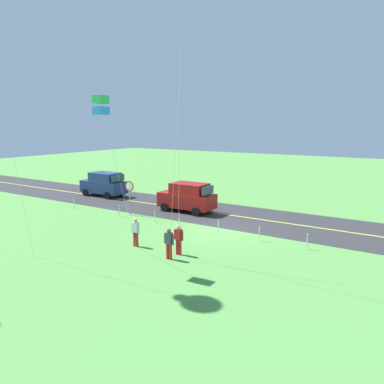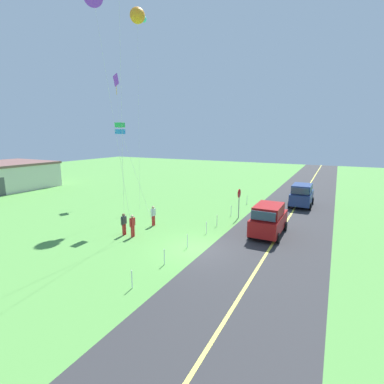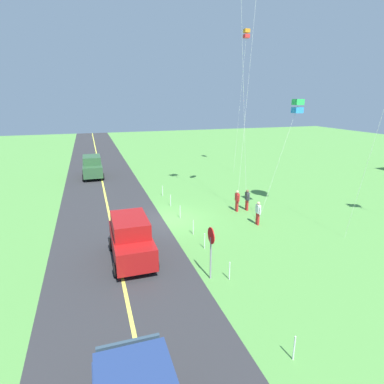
% 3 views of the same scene
% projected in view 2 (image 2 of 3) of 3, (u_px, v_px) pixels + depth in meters
% --- Properties ---
extents(ground_plane, '(120.00, 120.00, 0.10)m').
position_uv_depth(ground_plane, '(198.00, 250.00, 17.75)').
color(ground_plane, '#549342').
extents(asphalt_road, '(120.00, 7.00, 0.00)m').
position_uv_depth(asphalt_road, '(262.00, 262.00, 15.94)').
color(asphalt_road, '#2D2D30').
rests_on(asphalt_road, ground).
extents(road_centre_stripe, '(120.00, 0.16, 0.00)m').
position_uv_depth(road_centre_stripe, '(262.00, 262.00, 15.94)').
color(road_centre_stripe, '#E5E04C').
rests_on(road_centre_stripe, asphalt_road).
extents(car_suv_foreground, '(4.40, 2.12, 2.24)m').
position_uv_depth(car_suv_foreground, '(269.00, 219.00, 20.13)').
color(car_suv_foreground, maroon).
rests_on(car_suv_foreground, ground).
extents(car_parked_east_near, '(4.40, 2.12, 2.24)m').
position_uv_depth(car_parked_east_near, '(302.00, 195.00, 28.42)').
color(car_parked_east_near, navy).
rests_on(car_parked_east_near, ground).
extents(stop_sign, '(0.76, 0.08, 2.56)m').
position_uv_depth(stop_sign, '(239.00, 198.00, 24.10)').
color(stop_sign, gray).
rests_on(stop_sign, ground).
extents(person_adult_near, '(0.58, 0.22, 1.60)m').
position_uv_depth(person_adult_near, '(153.00, 215.00, 22.20)').
color(person_adult_near, red).
rests_on(person_adult_near, ground).
extents(person_adult_companion, '(0.58, 0.22, 1.60)m').
position_uv_depth(person_adult_companion, '(132.00, 225.00, 19.71)').
color(person_adult_companion, red).
rests_on(person_adult_companion, ground).
extents(person_child_watcher, '(0.58, 0.22, 1.60)m').
position_uv_depth(person_child_watcher, '(124.00, 223.00, 20.10)').
color(person_child_watcher, red).
rests_on(person_child_watcher, ground).
extents(kite_red_low, '(0.70, 2.89, 8.01)m').
position_uv_depth(kite_red_low, '(120.00, 129.00, 21.70)').
color(kite_red_low, silver).
rests_on(kite_red_low, ground).
extents(kite_blue_mid, '(1.46, 1.80, 15.55)m').
position_uv_depth(kite_blue_mid, '(94.00, 0.00, 16.64)').
color(kite_blue_mid, silver).
rests_on(kite_blue_mid, ground).
extents(kite_pink_drift, '(3.25, 1.75, 18.60)m').
position_uv_depth(kite_pink_drift, '(138.00, 16.00, 25.97)').
color(kite_pink_drift, silver).
rests_on(kite_pink_drift, ground).
extents(kite_orange_near, '(1.39, 1.16, 13.78)m').
position_uv_depth(kite_orange_near, '(116.00, 83.00, 31.11)').
color(kite_orange_near, silver).
rests_on(kite_orange_near, ground).
extents(fence_post_0, '(0.05, 0.05, 0.90)m').
position_uv_depth(fence_post_0, '(132.00, 279.00, 13.07)').
color(fence_post_0, silver).
rests_on(fence_post_0, ground).
extents(fence_post_1, '(0.05, 0.05, 0.90)m').
position_uv_depth(fence_post_1, '(164.00, 257.00, 15.49)').
color(fence_post_1, silver).
rests_on(fence_post_1, ground).
extents(fence_post_2, '(0.05, 0.05, 0.90)m').
position_uv_depth(fence_post_2, '(187.00, 241.00, 17.83)').
color(fence_post_2, silver).
rests_on(fence_post_2, ground).
extents(fence_post_3, '(0.05, 0.05, 0.90)m').
position_uv_depth(fence_post_3, '(206.00, 228.00, 20.38)').
color(fence_post_3, silver).
rests_on(fence_post_3, ground).
extents(fence_post_4, '(0.05, 0.05, 0.90)m').
position_uv_depth(fence_post_4, '(217.00, 221.00, 22.14)').
color(fence_post_4, silver).
rests_on(fence_post_4, ground).
extents(fence_post_5, '(0.05, 0.05, 0.90)m').
position_uv_depth(fence_post_5, '(231.00, 211.00, 25.03)').
color(fence_post_5, silver).
rests_on(fence_post_5, ground).
extents(fence_post_6, '(0.05, 0.05, 0.90)m').
position_uv_depth(fence_post_6, '(247.00, 200.00, 29.31)').
color(fence_post_6, silver).
rests_on(fence_post_6, ground).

